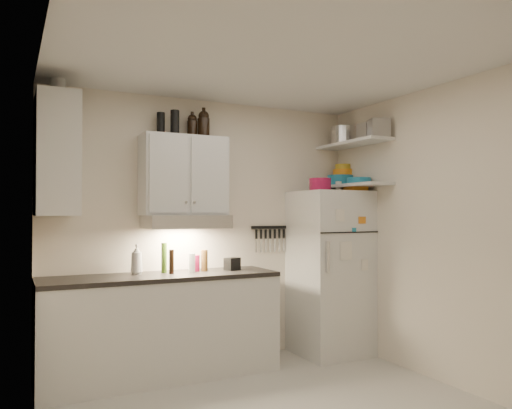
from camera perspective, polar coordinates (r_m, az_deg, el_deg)
name	(u,v)px	position (r m, az deg, el deg)	size (l,w,h in m)	color
ceiling	(280,59)	(3.83, 2.76, 16.30)	(3.20, 3.00, 0.02)	silver
back_wall	(207,230)	(5.04, -5.66, -2.93)	(3.20, 0.02, 2.60)	beige
left_wall	(42,242)	(3.20, -23.30, -3.97)	(0.02, 3.00, 2.60)	beige
right_wall	(440,233)	(4.67, 20.32, -3.03)	(0.02, 3.00, 2.60)	beige
base_cabinet	(161,328)	(4.68, -10.77, -13.70)	(2.10, 0.60, 0.88)	silver
countertop	(161,277)	(4.60, -10.75, -8.10)	(2.10, 0.62, 0.04)	black
upper_cabinet	(184,176)	(4.78, -8.27, 3.27)	(0.80, 0.33, 0.75)	silver
side_cabinet	(57,155)	(4.43, -21.83, 5.28)	(0.33, 0.55, 1.00)	silver
range_hood	(186,222)	(4.71, -8.03, -1.97)	(0.76, 0.46, 0.12)	silver
fridge	(330,272)	(5.35, 8.46, -7.65)	(0.70, 0.68, 1.70)	silver
shelf_hi	(353,144)	(5.37, 11.02, 6.83)	(0.30, 0.95, 0.03)	silver
shelf_lo	(353,186)	(5.33, 11.03, 2.14)	(0.30, 0.95, 0.03)	silver
knife_strip	(269,227)	(5.30, 1.54, -2.62)	(0.42, 0.02, 0.03)	black
dutch_oven	(320,185)	(5.18, 7.34, 2.27)	(0.22, 0.22, 0.13)	#9E123E
book_stack	(355,188)	(5.32, 11.30, 1.90)	(0.18, 0.22, 0.08)	orange
spice_jar	(339,187)	(5.38, 9.42, 2.04)	(0.06, 0.06, 0.11)	silver
stock_pot	(344,136)	(5.63, 9.99, 7.67)	(0.29, 0.29, 0.21)	silver
tin_a	(368,132)	(5.32, 12.69, 8.06)	(0.18, 0.16, 0.18)	#AAAAAD
tin_b	(379,129)	(5.14, 13.85, 8.41)	(0.19, 0.19, 0.19)	#AAAAAD
bowl_teal	(340,181)	(5.60, 9.62, 2.72)	(0.29, 0.29, 0.11)	teal
bowl_orange	(343,173)	(5.66, 9.93, 3.61)	(0.23, 0.23, 0.07)	orange
bowl_yellow	(343,167)	(5.66, 9.93, 4.25)	(0.18, 0.18, 0.06)	gold
plates	(359,181)	(5.27, 11.67, 2.67)	(0.25, 0.25, 0.06)	teal
growler_a	(192,126)	(4.93, -7.31, 8.91)	(0.10, 0.10, 0.24)	black
growler_b	(204,124)	(4.93, -6.00, 9.13)	(0.12, 0.12, 0.27)	black
thermos_a	(175,123)	(4.81, -9.26, 9.18)	(0.08, 0.08, 0.24)	black
thermos_b	(161,124)	(4.84, -10.82, 9.00)	(0.08, 0.08, 0.22)	black
side_jar	(58,87)	(4.61, -21.66, 12.36)	(0.12, 0.12, 0.16)	silver
soap_bottle	(137,257)	(4.65, -13.49, -5.89)	(0.12, 0.12, 0.30)	silver
pepper_mill	(204,261)	(4.78, -5.92, -6.39)	(0.06, 0.06, 0.20)	brown
oil_bottle	(164,258)	(4.70, -10.46, -6.01)	(0.05, 0.05, 0.28)	#385C17
vinegar_bottle	(172,262)	(4.62, -9.63, -6.45)	(0.05, 0.05, 0.22)	black
clear_bottle	(192,263)	(4.69, -7.32, -6.63)	(0.06, 0.06, 0.18)	silver
red_jar	(196,263)	(4.79, -6.90, -6.67)	(0.08, 0.08, 0.15)	#9E123E
caddy	(232,264)	(4.86, -2.74, -6.79)	(0.14, 0.10, 0.12)	black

